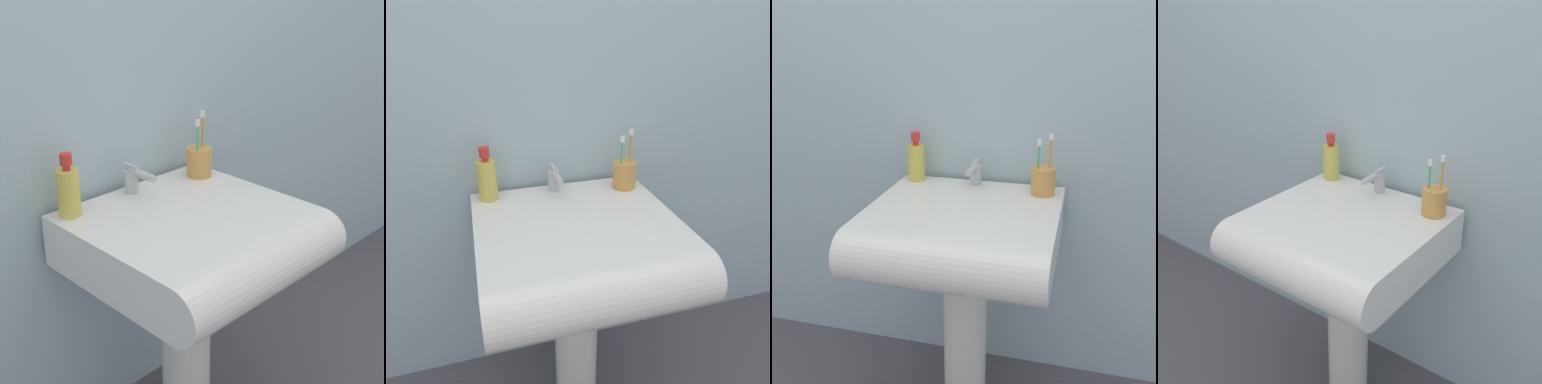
# 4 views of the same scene
# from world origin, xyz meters

# --- Properties ---
(wall_back) EXTENTS (5.00, 0.05, 2.40)m
(wall_back) POSITION_xyz_m (0.00, 0.30, 1.20)
(wall_back) COLOR #9EB7C1
(wall_back) RESTS_ON ground
(sink_pedestal) EXTENTS (0.15, 0.15, 0.61)m
(sink_pedestal) POSITION_xyz_m (0.00, 0.00, 0.30)
(sink_pedestal) COLOR white
(sink_pedestal) RESTS_ON ground
(sink_basin) EXTENTS (0.58, 0.58, 0.15)m
(sink_basin) POSITION_xyz_m (0.00, -0.06, 0.68)
(sink_basin) COLOR white
(sink_basin) RESTS_ON sink_pedestal
(faucet) EXTENTS (0.04, 0.13, 0.09)m
(faucet) POSITION_xyz_m (-0.02, 0.19, 0.81)
(faucet) COLOR #B7B7BC
(faucet) RESTS_ON sink_basin
(toothbrush_cup) EXTENTS (0.08, 0.08, 0.20)m
(toothbrush_cup) POSITION_xyz_m (0.22, 0.16, 0.81)
(toothbrush_cup) COLOR #D19347
(toothbrush_cup) RESTS_ON sink_basin
(soap_bottle) EXTENTS (0.06, 0.06, 0.17)m
(soap_bottle) POSITION_xyz_m (-0.23, 0.20, 0.83)
(soap_bottle) COLOR gold
(soap_bottle) RESTS_ON sink_basin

